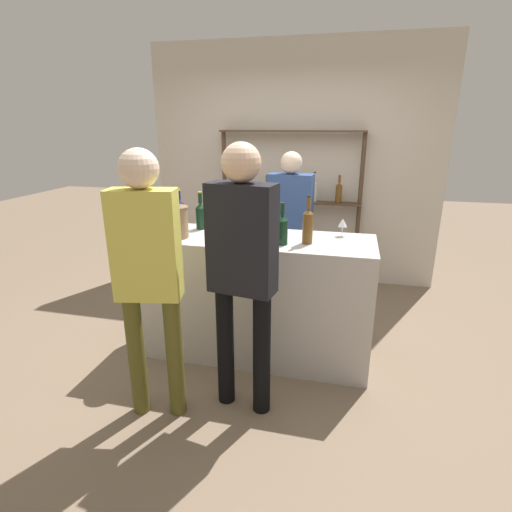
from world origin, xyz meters
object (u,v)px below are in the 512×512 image
counter_bottle_1 (282,229)px  ice_bucket (176,222)px  customer_center (242,261)px  server_behind_counter (290,220)px  counter_bottle_3 (308,225)px  counter_bottle_4 (233,222)px  cork_jar (259,234)px  customer_left (147,266)px  counter_bottle_2 (180,214)px  wine_glass (343,223)px  counter_bottle_0 (201,215)px

counter_bottle_1 → ice_bucket: counter_bottle_1 is taller
customer_center → server_behind_counter: bearing=7.6°
counter_bottle_1 → counter_bottle_3: counter_bottle_3 is taller
counter_bottle_3 → ice_bucket: bearing=-175.8°
counter_bottle_4 → customer_center: 0.68m
cork_jar → server_behind_counter: bearing=86.9°
counter_bottle_4 → customer_left: customer_left is taller
counter_bottle_1 → customer_left: 1.04m
cork_jar → counter_bottle_3: bearing=17.5°
counter_bottle_2 → wine_glass: 1.34m
counter_bottle_4 → wine_glass: size_ratio=2.49×
counter_bottle_2 → counter_bottle_3: counter_bottle_3 is taller
counter_bottle_2 → ice_bucket: (0.06, -0.21, -0.01)m
counter_bottle_3 → customer_left: size_ratio=0.21×
cork_jar → customer_center: 0.53m
counter_bottle_1 → cork_jar: counter_bottle_1 is taller
counter_bottle_4 → customer_center: customer_center is taller
customer_left → wine_glass: bearing=-56.7°
counter_bottle_4 → counter_bottle_2: bearing=163.6°
counter_bottle_2 → cork_jar: size_ratio=2.11×
customer_left → customer_center: (0.54, 0.20, 0.01)m
counter_bottle_0 → counter_bottle_1: 0.81m
counter_bottle_1 → server_behind_counter: size_ratio=0.19×
counter_bottle_1 → counter_bottle_2: counter_bottle_2 is taller
customer_left → server_behind_counter: (0.59, 1.86, -0.10)m
server_behind_counter → counter_bottle_1: bearing=10.3°
wine_glass → customer_center: size_ratio=0.08×
customer_left → counter_bottle_4: bearing=-30.9°
counter_bottle_1 → ice_bucket: bearing=-179.6°
counter_bottle_3 → counter_bottle_4: 0.58m
ice_bucket → customer_left: 0.78m
ice_bucket → cork_jar: bearing=-2.9°
counter_bottle_3 → cork_jar: (-0.35, -0.11, -0.06)m
counter_bottle_4 → server_behind_counter: (0.29, 1.03, -0.20)m
cork_jar → customer_left: customer_left is taller
counter_bottle_1 → counter_bottle_0: bearing=158.2°
counter_bottle_4 → counter_bottle_0: bearing=145.6°
customer_left → customer_center: 0.58m
ice_bucket → customer_center: bearing=-38.9°
counter_bottle_3 → server_behind_counter: server_behind_counter is taller
server_behind_counter → counter_bottle_3: bearing=20.5°
counter_bottle_1 → customer_center: 0.59m
counter_bottle_2 → counter_bottle_3: size_ratio=0.95×
counter_bottle_0 → server_behind_counter: (0.65, 0.79, -0.19)m
counter_bottle_0 → cork_jar: size_ratio=1.95×
counter_bottle_1 → wine_glass: 0.55m
counter_bottle_3 → counter_bottle_4: size_ratio=1.02×
counter_bottle_2 → counter_bottle_4: counter_bottle_4 is taller
counter_bottle_4 → customer_center: bearing=-68.4°
wine_glass → customer_left: customer_left is taller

